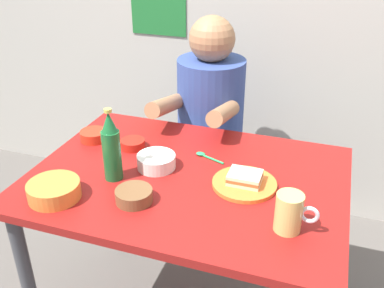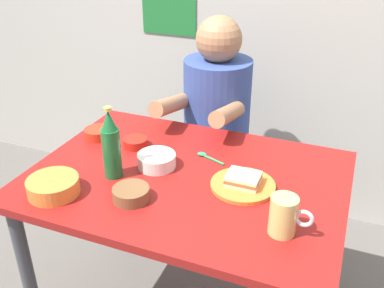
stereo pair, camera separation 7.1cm
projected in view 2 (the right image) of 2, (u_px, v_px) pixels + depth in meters
The scene contains 13 objects.
dining_table at pixel (187, 197), 1.58m from camera, with size 1.10×0.80×0.74m.
stool at pixel (215, 175), 2.27m from camera, with size 0.34×0.34×0.45m.
person_seated at pixel (216, 102), 2.07m from camera, with size 0.33×0.56×0.72m.
plate_orange at pixel (243, 186), 1.47m from camera, with size 0.22×0.22×0.01m, color orange.
sandwich at pixel (243, 179), 1.45m from camera, with size 0.11×0.09×0.04m.
beer_mug at pixel (284, 216), 1.23m from camera, with size 0.13×0.08×0.12m.
beer_bottle at pixel (111, 146), 1.48m from camera, with size 0.06×0.06×0.26m.
rice_bowl_white at pixel (157, 160), 1.58m from camera, with size 0.14×0.14×0.05m.
sambal_bowl_red at pixel (135, 142), 1.72m from camera, with size 0.10×0.10×0.03m.
sauce_bowl_chili at pixel (98, 133), 1.79m from camera, with size 0.11×0.11×0.04m.
condiment_bowl_brown at pixel (131, 193), 1.40m from camera, with size 0.12×0.12×0.04m.
soup_bowl_orange at pixel (53, 186), 1.42m from camera, with size 0.17×0.17×0.05m.
spoon at pixel (206, 156), 1.65m from camera, with size 0.12×0.06×0.01m.
Camera 2 is at (0.50, -1.21, 1.56)m, focal length 40.62 mm.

